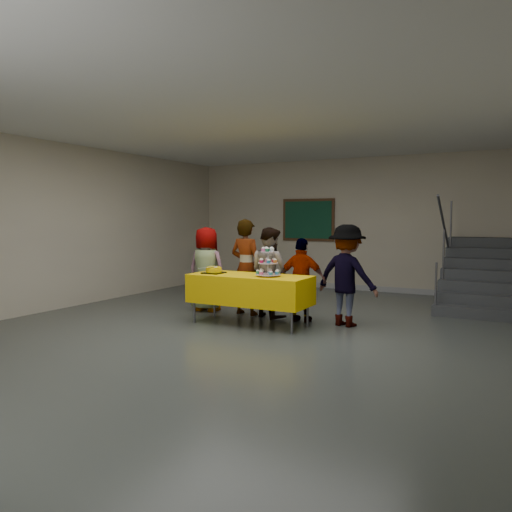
{
  "coord_description": "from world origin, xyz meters",
  "views": [
    {
      "loc": [
        3.38,
        -6.07,
        1.64
      ],
      "look_at": [
        -0.31,
        0.79,
        1.05
      ],
      "focal_mm": 35.0,
      "sensor_mm": 36.0,
      "label": 1
    }
  ],
  "objects_px": {
    "cupcake_stand": "(268,264)",
    "staircase": "(481,280)",
    "schoolchild_c": "(270,272)",
    "bear_cake": "(214,270)",
    "schoolchild_a": "(206,269)",
    "schoolchild_b": "(246,267)",
    "schoolchild_d": "(302,280)",
    "schoolchild_e": "(347,275)",
    "bake_table": "(250,289)",
    "noticeboard": "(308,220)"
  },
  "relations": [
    {
      "from": "cupcake_stand",
      "to": "staircase",
      "type": "height_order",
      "value": "staircase"
    },
    {
      "from": "schoolchild_c",
      "to": "bear_cake",
      "type": "bearing_deg",
      "value": 74.89
    },
    {
      "from": "schoolchild_a",
      "to": "schoolchild_b",
      "type": "bearing_deg",
      "value": -178.86
    },
    {
      "from": "schoolchild_b",
      "to": "schoolchild_d",
      "type": "relative_size",
      "value": 1.22
    },
    {
      "from": "bear_cake",
      "to": "staircase",
      "type": "bearing_deg",
      "value": 44.8
    },
    {
      "from": "cupcake_stand",
      "to": "bear_cake",
      "type": "distance_m",
      "value": 0.96
    },
    {
      "from": "schoolchild_b",
      "to": "staircase",
      "type": "xyz_separation_m",
      "value": [
        3.47,
        2.85,
        -0.32
      ]
    },
    {
      "from": "schoolchild_e",
      "to": "staircase",
      "type": "height_order",
      "value": "staircase"
    },
    {
      "from": "bear_cake",
      "to": "staircase",
      "type": "height_order",
      "value": "staircase"
    },
    {
      "from": "cupcake_stand",
      "to": "schoolchild_c",
      "type": "xyz_separation_m",
      "value": [
        -0.33,
        0.71,
        -0.21
      ]
    },
    {
      "from": "cupcake_stand",
      "to": "schoolchild_a",
      "type": "xyz_separation_m",
      "value": [
        -1.56,
        0.67,
        -0.21
      ]
    },
    {
      "from": "bake_table",
      "to": "schoolchild_b",
      "type": "distance_m",
      "value": 0.86
    },
    {
      "from": "bake_table",
      "to": "schoolchild_a",
      "type": "relative_size",
      "value": 1.27
    },
    {
      "from": "cupcake_stand",
      "to": "schoolchild_d",
      "type": "bearing_deg",
      "value": 61.22
    },
    {
      "from": "schoolchild_d",
      "to": "schoolchild_a",
      "type": "bearing_deg",
      "value": -6.09
    },
    {
      "from": "schoolchild_c",
      "to": "noticeboard",
      "type": "relative_size",
      "value": 1.15
    },
    {
      "from": "bake_table",
      "to": "schoolchild_e",
      "type": "relative_size",
      "value": 1.21
    },
    {
      "from": "schoolchild_b",
      "to": "schoolchild_d",
      "type": "height_order",
      "value": "schoolchild_b"
    },
    {
      "from": "staircase",
      "to": "noticeboard",
      "type": "bearing_deg",
      "value": 167.77
    },
    {
      "from": "bake_table",
      "to": "noticeboard",
      "type": "height_order",
      "value": "noticeboard"
    },
    {
      "from": "schoolchild_e",
      "to": "staircase",
      "type": "xyz_separation_m",
      "value": [
        1.67,
        2.91,
        -0.29
      ]
    },
    {
      "from": "staircase",
      "to": "noticeboard",
      "type": "height_order",
      "value": "noticeboard"
    },
    {
      "from": "bake_table",
      "to": "schoolchild_e",
      "type": "distance_m",
      "value": 1.5
    },
    {
      "from": "schoolchild_a",
      "to": "schoolchild_b",
      "type": "distance_m",
      "value": 0.78
    },
    {
      "from": "bear_cake",
      "to": "schoolchild_a",
      "type": "distance_m",
      "value": 0.94
    },
    {
      "from": "schoolchild_a",
      "to": "schoolchild_d",
      "type": "bearing_deg",
      "value": 174.57
    },
    {
      "from": "schoolchild_c",
      "to": "schoolchild_a",
      "type": "bearing_deg",
      "value": 26.38
    },
    {
      "from": "schoolchild_a",
      "to": "staircase",
      "type": "relative_size",
      "value": 0.62
    },
    {
      "from": "noticeboard",
      "to": "schoolchild_b",
      "type": "bearing_deg",
      "value": -84.02
    },
    {
      "from": "bake_table",
      "to": "noticeboard",
      "type": "xyz_separation_m",
      "value": [
        -0.84,
        4.38,
        1.04
      ]
    },
    {
      "from": "cupcake_stand",
      "to": "schoolchild_a",
      "type": "relative_size",
      "value": 0.3
    },
    {
      "from": "schoolchild_a",
      "to": "cupcake_stand",
      "type": "bearing_deg",
      "value": 154.46
    },
    {
      "from": "schoolchild_d",
      "to": "staircase",
      "type": "height_order",
      "value": "staircase"
    },
    {
      "from": "schoolchild_b",
      "to": "staircase",
      "type": "distance_m",
      "value": 4.5
    },
    {
      "from": "schoolchild_c",
      "to": "noticeboard",
      "type": "bearing_deg",
      "value": -52.45
    },
    {
      "from": "bake_table",
      "to": "schoolchild_b",
      "type": "relative_size",
      "value": 1.16
    },
    {
      "from": "bake_table",
      "to": "schoolchild_d",
      "type": "height_order",
      "value": "schoolchild_d"
    },
    {
      "from": "schoolchild_c",
      "to": "staircase",
      "type": "bearing_deg",
      "value": -111.75
    },
    {
      "from": "cupcake_stand",
      "to": "noticeboard",
      "type": "bearing_deg",
      "value": 104.87
    },
    {
      "from": "schoolchild_d",
      "to": "schoolchild_e",
      "type": "bearing_deg",
      "value": -175.61
    },
    {
      "from": "cupcake_stand",
      "to": "schoolchild_b",
      "type": "height_order",
      "value": "schoolchild_b"
    },
    {
      "from": "bear_cake",
      "to": "schoolchild_c",
      "type": "distance_m",
      "value": 0.97
    },
    {
      "from": "bake_table",
      "to": "cupcake_stand",
      "type": "relative_size",
      "value": 4.22
    },
    {
      "from": "bake_table",
      "to": "schoolchild_d",
      "type": "xyz_separation_m",
      "value": [
        0.64,
        0.54,
        0.11
      ]
    },
    {
      "from": "bake_table",
      "to": "schoolchild_d",
      "type": "relative_size",
      "value": 1.41
    },
    {
      "from": "schoolchild_e",
      "to": "cupcake_stand",
      "type": "bearing_deg",
      "value": 45.23
    },
    {
      "from": "bake_table",
      "to": "schoolchild_d",
      "type": "bearing_deg",
      "value": 40.05
    },
    {
      "from": "schoolchild_a",
      "to": "noticeboard",
      "type": "distance_m",
      "value": 3.85
    },
    {
      "from": "schoolchild_d",
      "to": "bear_cake",
      "type": "bearing_deg",
      "value": 22.69
    },
    {
      "from": "bake_table",
      "to": "schoolchild_e",
      "type": "height_order",
      "value": "schoolchild_e"
    }
  ]
}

